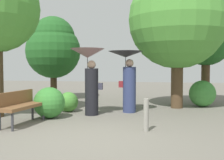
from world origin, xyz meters
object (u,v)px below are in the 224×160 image
object	(u,v)px
person_right	(128,72)
tree_mid_right	(178,12)
tree_near_left	(53,47)
person_left	(89,70)
tree_near_right	(206,35)
park_bench	(20,104)
path_marker_post	(146,115)

from	to	relation	value
person_right	tree_mid_right	world-z (taller)	tree_mid_right
tree_near_left	tree_mid_right	xyz separation A→B (m)	(5.27, -1.64, 1.03)
person_left	tree_near_right	xyz separation A→B (m)	(3.82, 3.63, 1.36)
person_left	person_right	size ratio (longest dim) A/B	1.03
tree_near_left	tree_mid_right	world-z (taller)	tree_mid_right
person_left	tree_near_left	size ratio (longest dim) A/B	0.54
park_bench	tree_near_right	distance (m)	7.68
tree_mid_right	path_marker_post	bearing A→B (deg)	-102.84
person_right	path_marker_post	distance (m)	2.69
tree_near_left	person_right	bearing A→B (deg)	-37.76
path_marker_post	park_bench	bearing A→B (deg)	178.00
park_bench	path_marker_post	xyz separation A→B (m)	(3.13, -0.11, -0.14)
person_left	path_marker_post	xyz separation A→B (m)	(1.80, -1.73, -0.98)
tree_near_right	tree_near_left	bearing A→B (deg)	-179.30
person_left	path_marker_post	world-z (taller)	person_left
person_left	person_right	xyz separation A→B (m)	(1.05, 0.69, -0.07)
tree_near_right	path_marker_post	size ratio (longest dim) A/B	5.47
tree_near_right	tree_mid_right	distance (m)	2.18
person_right	tree_near_left	world-z (taller)	tree_near_left
person_left	tree_near_right	distance (m)	5.44
park_bench	path_marker_post	distance (m)	3.14
person_left	tree_mid_right	size ratio (longest dim) A/B	0.38
person_right	path_marker_post	bearing A→B (deg)	-170.83
tree_near_left	tree_mid_right	distance (m)	5.61
person_left	park_bench	xyz separation A→B (m)	(-1.33, -1.62, -0.83)
park_bench	path_marker_post	world-z (taller)	park_bench
person_left	path_marker_post	size ratio (longest dim) A/B	2.71
park_bench	tree_near_left	xyz separation A→B (m)	(-1.31, 5.17, 1.80)
person_left	tree_near_right	bearing A→B (deg)	-54.37
tree_near_left	tree_near_right	size ratio (longest dim) A/B	0.91
person_left	person_right	world-z (taller)	person_left
person_right	park_bench	world-z (taller)	person_right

